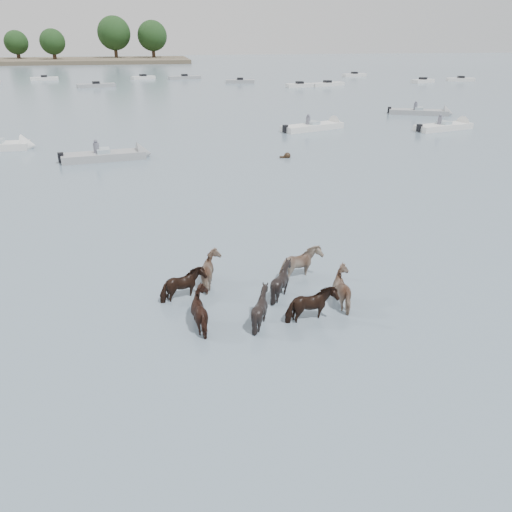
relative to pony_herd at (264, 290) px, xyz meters
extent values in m
plane|color=slate|center=(-0.52, -0.54, -0.41)|extent=(400.00, 400.00, 0.00)
imported|color=black|center=(-2.38, 0.71, -0.03)|extent=(1.55, 1.17, 1.19)
imported|color=#86695B|center=(-1.36, 1.49, 0.00)|extent=(1.35, 1.47, 1.24)
imported|color=black|center=(0.60, 0.31, 0.01)|extent=(1.34, 1.24, 1.26)
imported|color=gray|center=(1.52, 1.40, 0.01)|extent=(1.65, 1.24, 1.27)
imported|color=black|center=(-1.87, -0.94, -0.01)|extent=(1.53, 1.59, 1.23)
imported|color=black|center=(-0.36, -1.14, -0.01)|extent=(1.40, 1.34, 1.22)
imported|color=black|center=(1.05, -1.30, 0.00)|extent=(1.56, 0.95, 1.23)
imported|color=gray|center=(2.41, -0.55, 0.01)|extent=(1.47, 1.57, 1.26)
sphere|color=black|center=(5.70, 18.71, -0.29)|extent=(0.44, 0.44, 0.44)
cube|color=black|center=(5.45, 18.71, -0.39)|extent=(0.50, 0.22, 0.18)
cone|color=silver|center=(-11.49, 25.23, -0.21)|extent=(0.91, 1.60, 1.60)
cube|color=gray|center=(-6.04, 20.49, -0.21)|extent=(5.35, 2.30, 0.55)
cone|color=gray|center=(-3.47, 20.85, -0.21)|extent=(1.11, 1.71, 1.60)
cube|color=#99ADB7|center=(-6.04, 20.49, 0.14)|extent=(0.95, 1.22, 0.35)
cube|color=black|center=(-8.61, 20.13, -0.06)|extent=(0.39, 0.39, 0.60)
cylinder|color=#595966|center=(-6.44, 20.49, 0.34)|extent=(0.36, 0.36, 0.70)
sphere|color=#595966|center=(-6.44, 20.49, 0.79)|extent=(0.24, 0.24, 0.24)
cube|color=silver|center=(10.49, 28.44, -0.21)|extent=(5.85, 3.52, 0.55)
cone|color=silver|center=(13.13, 29.46, -0.21)|extent=(1.41, 1.82, 1.60)
cube|color=#99ADB7|center=(10.49, 28.44, 0.14)|extent=(1.15, 1.33, 0.35)
cube|color=black|center=(7.85, 27.43, -0.06)|extent=(0.45, 0.45, 0.60)
cylinder|color=#595966|center=(10.09, 28.44, 0.34)|extent=(0.36, 0.36, 0.70)
sphere|color=#595966|center=(10.09, 28.44, 0.79)|extent=(0.24, 0.24, 0.24)
cube|color=silver|center=(21.37, 26.23, -0.21)|extent=(5.55, 2.87, 0.55)
cone|color=silver|center=(23.94, 26.90, -0.21)|extent=(1.27, 1.77, 1.60)
cube|color=#99ADB7|center=(21.37, 26.23, 0.14)|extent=(1.05, 1.28, 0.35)
cube|color=black|center=(18.79, 25.57, -0.06)|extent=(0.43, 0.43, 0.60)
cylinder|color=#595966|center=(20.97, 26.23, 0.34)|extent=(0.36, 0.36, 0.70)
sphere|color=#595966|center=(20.97, 26.23, 0.79)|extent=(0.24, 0.24, 0.24)
cube|color=gray|center=(23.69, 34.84, -0.21)|extent=(5.86, 3.94, 0.55)
cone|color=gray|center=(26.28, 33.59, -0.21)|extent=(1.51, 1.83, 1.60)
cube|color=#99ADB7|center=(23.69, 34.84, 0.14)|extent=(1.21, 1.36, 0.35)
cube|color=black|center=(21.11, 36.09, -0.06)|extent=(0.47, 0.47, 0.60)
cylinder|color=#595966|center=(23.29, 34.84, 0.34)|extent=(0.36, 0.36, 0.70)
sphere|color=#595966|center=(23.29, 34.84, 0.79)|extent=(0.24, 0.24, 0.24)
cube|color=silver|center=(-20.60, 86.28, -0.19)|extent=(4.84, 2.41, 0.60)
cube|color=black|center=(-20.60, 86.28, 0.19)|extent=(1.18, 1.18, 0.50)
cube|color=gray|center=(-10.56, 71.12, -0.19)|extent=(5.80, 2.82, 0.60)
cube|color=black|center=(-10.56, 71.12, 0.19)|extent=(1.21, 1.21, 0.50)
cube|color=silver|center=(-3.51, 85.10, -0.19)|extent=(4.42, 3.05, 0.60)
cube|color=black|center=(-3.51, 85.10, 0.19)|extent=(1.32, 1.32, 0.50)
cube|color=gray|center=(3.83, 83.85, -0.19)|extent=(5.99, 2.48, 0.60)
cube|color=black|center=(3.83, 83.85, 0.19)|extent=(1.16, 1.16, 0.50)
cube|color=gray|center=(12.27, 73.71, -0.19)|extent=(4.96, 2.45, 0.60)
cube|color=black|center=(12.27, 73.71, 0.19)|extent=(1.19, 1.19, 0.50)
cube|color=silver|center=(19.95, 64.86, -0.19)|extent=(4.31, 2.01, 0.60)
cube|color=black|center=(19.95, 64.86, 0.19)|extent=(1.12, 1.12, 0.50)
cube|color=silver|center=(24.72, 65.77, -0.19)|extent=(5.87, 3.20, 0.60)
cube|color=black|center=(24.72, 65.77, 0.19)|extent=(1.26, 1.26, 0.50)
cube|color=silver|center=(36.16, 83.16, -0.19)|extent=(4.73, 2.19, 0.60)
cube|color=black|center=(36.16, 83.16, 0.19)|extent=(1.14, 1.14, 0.50)
cube|color=silver|center=(42.36, 68.27, -0.19)|extent=(4.58, 3.08, 0.60)
cube|color=black|center=(42.36, 68.27, 0.19)|extent=(1.31, 1.31, 0.50)
cube|color=silver|center=(50.26, 69.68, -0.19)|extent=(4.74, 2.72, 0.60)
cube|color=black|center=(50.26, 69.68, 0.19)|extent=(1.24, 1.24, 0.50)
cylinder|color=#382619|center=(-38.60, 153.72, 1.06)|extent=(1.00, 1.00, 2.94)
sphere|color=black|center=(-38.60, 153.72, 4.89)|extent=(6.53, 6.53, 6.53)
cylinder|color=#382619|center=(-27.70, 147.07, 1.12)|extent=(1.00, 1.00, 3.07)
sphere|color=black|center=(-27.70, 147.07, 5.13)|extent=(6.83, 6.83, 6.83)
cylinder|color=#382619|center=(-11.26, 154.48, 1.73)|extent=(1.00, 1.00, 4.29)
sphere|color=black|center=(-11.26, 154.48, 7.34)|extent=(9.54, 9.54, 9.54)
cylinder|color=#382619|center=(-0.19, 153.78, 1.54)|extent=(1.00, 1.00, 3.90)
sphere|color=black|center=(-0.19, 153.78, 6.62)|extent=(8.66, 8.66, 8.66)
camera|label=1|loc=(-2.94, -13.02, 7.01)|focal=35.29mm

